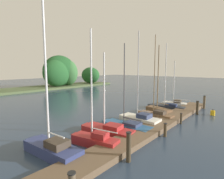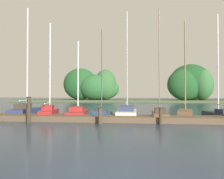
{
  "view_description": "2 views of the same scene",
  "coord_description": "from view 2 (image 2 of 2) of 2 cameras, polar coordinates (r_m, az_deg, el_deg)",
  "views": [
    {
      "loc": [
        -13.02,
        3.64,
        4.73
      ],
      "look_at": [
        -2.5,
        12.6,
        3.03
      ],
      "focal_mm": 28.57,
      "sensor_mm": 36.0,
      "label": 1
    },
    {
      "loc": [
        0.42,
        -3.85,
        1.77
      ],
      "look_at": [
        -1.42,
        12.6,
        2.06
      ],
      "focal_mm": 34.49,
      "sensor_mm": 36.0,
      "label": 2
    }
  ],
  "objects": [
    {
      "name": "sailboat_4",
      "position": [
        15.44,
        4.0,
        -6.17
      ],
      "size": [
        1.34,
        3.66,
        7.72
      ],
      "rotation": [
        0.0,
        0.0,
        1.57
      ],
      "color": "silver",
      "rests_on": "ground"
    },
    {
      "name": "dock_pier",
      "position": [
        13.69,
        4.62,
        -7.69
      ],
      "size": [
        21.16,
        1.8,
        0.35
      ],
      "color": "brown",
      "rests_on": "ground"
    },
    {
      "name": "sailboat_6",
      "position": [
        16.07,
        18.87,
        -5.74
      ],
      "size": [
        1.54,
        3.02,
        6.96
      ],
      "rotation": [
        0.0,
        0.0,
        1.33
      ],
      "color": "brown",
      "rests_on": "ground"
    },
    {
      "name": "sailboat_5",
      "position": [
        15.16,
        12.53,
        -6.28
      ],
      "size": [
        1.07,
        3.56,
        7.68
      ],
      "rotation": [
        0.0,
        0.0,
        1.53
      ],
      "color": "brown",
      "rests_on": "ground"
    },
    {
      "name": "sailboat_7",
      "position": [
        16.85,
        26.65,
        -5.71
      ],
      "size": [
        1.48,
        4.23,
        7.39
      ],
      "rotation": [
        0.0,
        0.0,
        1.69
      ],
      "color": "#232833",
      "rests_on": "ground"
    },
    {
      "name": "sailboat_0",
      "position": [
        18.2,
        -21.82,
        -4.99
      ],
      "size": [
        1.51,
        4.03,
        8.54
      ],
      "rotation": [
        0.0,
        0.0,
        1.65
      ],
      "color": "navy",
      "rests_on": "ground"
    },
    {
      "name": "mooring_piling_3",
      "position": [
        12.63,
        12.72,
        -6.83
      ],
      "size": [
        0.19,
        0.19,
        0.95
      ],
      "color": "#3D3323",
      "rests_on": "ground"
    },
    {
      "name": "sailboat_1",
      "position": [
        16.34,
        -16.27,
        -5.61
      ],
      "size": [
        1.48,
        3.25,
        6.93
      ],
      "rotation": [
        0.0,
        0.0,
        1.77
      ],
      "color": "maroon",
      "rests_on": "ground"
    },
    {
      "name": "mooring_piling_1",
      "position": [
        13.97,
        -21.2,
        -4.99
      ],
      "size": [
        0.28,
        0.28,
        1.55
      ],
      "color": "#3D3323",
      "rests_on": "ground"
    },
    {
      "name": "sailboat_2",
      "position": [
        16.41,
        -9.09,
        -5.97
      ],
      "size": [
        1.84,
        4.16,
        5.76
      ],
      "rotation": [
        0.0,
        0.0,
        1.72
      ],
      "color": "maroon",
      "rests_on": "ground"
    },
    {
      "name": "far_shore",
      "position": [
        44.43,
        8.25,
        0.71
      ],
      "size": [
        51.22,
        8.29,
        7.59
      ],
      "color": "#4C5B38",
      "rests_on": "ground"
    },
    {
      "name": "sailboat_3",
      "position": [
        15.66,
        -2.85,
        -6.48
      ],
      "size": [
        1.42,
        4.23,
        6.52
      ],
      "rotation": [
        0.0,
        0.0,
        1.6
      ],
      "color": "#285684",
      "rests_on": "ground"
    },
    {
      "name": "mooring_piling_2",
      "position": [
        12.59,
        -3.2,
        -6.9
      ],
      "size": [
        0.25,
        0.25,
        0.94
      ],
      "color": "#4C3D28",
      "rests_on": "ground"
    }
  ]
}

